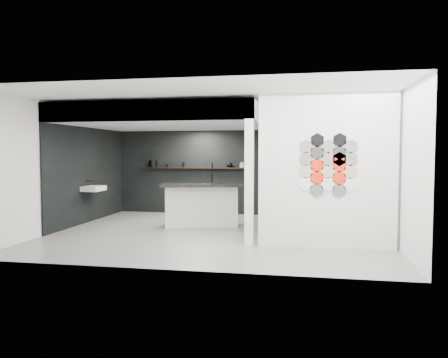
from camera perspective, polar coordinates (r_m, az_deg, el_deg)
floor at (r=9.43m, az=-0.94°, el=-7.13°), size 7.00×6.00×0.01m
partition_panel at (r=8.10m, az=13.23°, el=1.06°), size 2.45×0.15×2.80m
bay_clad_back at (r=12.47m, az=-4.10°, el=0.91°), size 4.40×0.04×2.35m
bay_clad_left at (r=11.41m, az=-17.25°, el=0.53°), size 0.04×4.00×2.35m
bulkhead at (r=10.59m, az=-6.84°, el=7.89°), size 4.40×4.00×0.40m
corner_column at (r=8.17m, az=3.31°, el=-0.42°), size 0.16×0.16×2.35m
fascia_beam at (r=8.78m, az=-10.61°, el=8.78°), size 4.40×0.16×0.40m
wall_basin at (r=11.15m, az=-16.66°, el=-1.20°), size 0.40×0.60×0.12m
display_shelf at (r=12.34m, az=-3.78°, el=1.46°), size 3.00×0.15×0.04m
kitchen_island at (r=10.28m, az=-3.00°, el=-3.33°), size 2.04×1.32×1.52m
stockpot at (r=12.70m, az=-9.25°, el=2.00°), size 0.24×0.24×0.19m
kettle at (r=12.13m, az=0.73°, el=1.85°), size 0.18×0.18×0.13m
glass_bowl at (r=12.07m, az=2.45°, el=1.79°), size 0.16×0.16×0.11m
glass_vase at (r=12.07m, az=2.45°, el=1.87°), size 0.12×0.12×0.15m
bottle_dark at (r=12.42m, az=-5.34°, el=1.90°), size 0.07×0.07×0.15m
utensil_cup at (r=12.57m, az=-7.49°, el=1.76°), size 0.08×0.08×0.09m
hex_tile_cluster at (r=8.01m, az=13.51°, el=1.78°), size 1.04×0.02×1.16m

